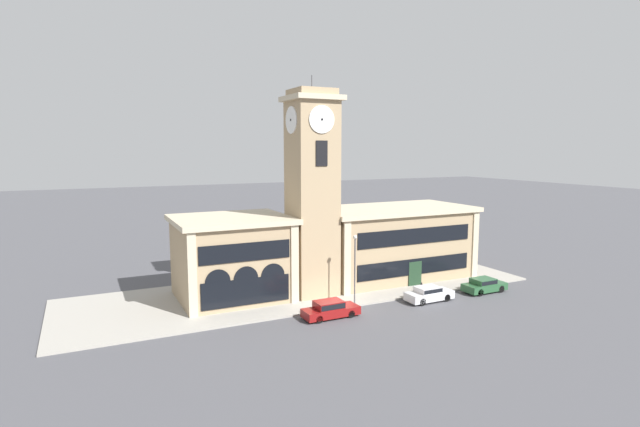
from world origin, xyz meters
TOP-DOWN VIEW (x-y plane):
  - ground_plane at (0.00, 0.00)m, footprint 300.00×300.00m
  - sidewalk_kerb at (0.00, 6.66)m, footprint 44.49×13.31m
  - clock_tower at (-0.00, 4.98)m, footprint 4.61×4.61m
  - town_hall_left_wing at (-7.01, 7.13)m, footprint 10.22×8.99m
  - town_hall_right_wing at (10.25, 7.14)m, footprint 16.69×8.99m
  - parked_car_near at (-1.40, -1.43)m, footprint 4.69×1.84m
  - parked_car_mid at (8.51, -1.43)m, footprint 4.44×1.81m
  - parked_car_far at (15.02, -1.43)m, footprint 4.30×1.90m
  - street_lamp at (2.03, 0.58)m, footprint 0.36×0.36m
  - bollard at (9.09, 0.41)m, footprint 0.18×0.18m

SIDE VIEW (x-z plane):
  - ground_plane at x=0.00m, z-range 0.00..0.00m
  - sidewalk_kerb at x=0.00m, z-range 0.00..0.15m
  - bollard at x=9.09m, z-range 0.14..1.20m
  - parked_car_mid at x=8.51m, z-range 0.03..1.39m
  - parked_car_far at x=15.02m, z-range 0.04..1.39m
  - parked_car_near at x=-1.40m, z-range 0.03..1.42m
  - town_hall_right_wing at x=10.25m, z-range 0.03..7.53m
  - town_hall_left_wing at x=-7.01m, z-range 0.03..7.53m
  - street_lamp at x=2.03m, z-range 1.07..7.12m
  - clock_tower at x=0.00m, z-range -0.53..19.47m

